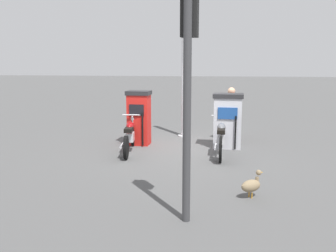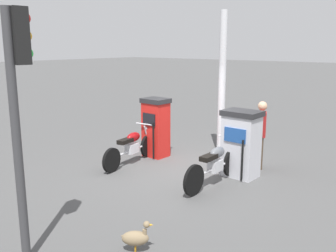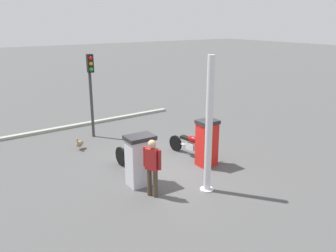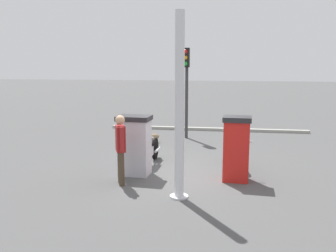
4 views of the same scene
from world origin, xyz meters
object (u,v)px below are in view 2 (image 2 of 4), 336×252
(fuel_pump_far, at_px, (241,143))
(roadside_traffic_light, at_px, (18,93))
(attendant_person, at_px, (261,130))
(canopy_support_pole, at_px, (222,87))
(motorcycle_far_pump, at_px, (215,164))
(wandering_duck, at_px, (136,237))
(fuel_pump_near, at_px, (156,127))
(motorcycle_near_pump, at_px, (131,147))

(fuel_pump_far, xyz_separation_m, roadside_traffic_light, (4.95, -0.61, 1.59))
(fuel_pump_far, bearing_deg, attendant_person, 173.43)
(roadside_traffic_light, bearing_deg, canopy_support_pole, -173.00)
(motorcycle_far_pump, relative_size, wandering_duck, 4.37)
(fuel_pump_far, xyz_separation_m, motorcycle_far_pump, (0.84, -0.17, -0.32))
(fuel_pump_far, relative_size, canopy_support_pole, 0.40)
(fuel_pump_near, xyz_separation_m, attendant_person, (-0.82, 2.66, 0.15))
(fuel_pump_near, relative_size, canopy_support_pole, 0.41)
(fuel_pump_far, bearing_deg, canopy_support_pole, -135.43)
(fuel_pump_far, relative_size, motorcycle_near_pump, 0.73)
(motorcycle_near_pump, bearing_deg, wandering_duck, 45.31)
(roadside_traffic_light, bearing_deg, attendant_person, 173.03)
(motorcycle_far_pump, xyz_separation_m, canopy_support_pole, (-2.25, -1.23, 1.40))
(fuel_pump_far, distance_m, motorcycle_near_pump, 2.78)
(fuel_pump_far, height_order, wandering_duck, fuel_pump_far)
(attendant_person, distance_m, wandering_duck, 4.78)
(wandering_duck, bearing_deg, attendant_person, -176.04)
(fuel_pump_far, relative_size, roadside_traffic_light, 0.45)
(fuel_pump_near, xyz_separation_m, fuel_pump_far, (-0.00, 2.57, -0.02))
(fuel_pump_far, relative_size, motorcycle_far_pump, 0.72)
(motorcycle_far_pump, bearing_deg, motorcycle_near_pump, -88.45)
(motorcycle_near_pump, distance_m, attendant_person, 3.25)
(fuel_pump_near, bearing_deg, attendant_person, 107.19)
(fuel_pump_far, height_order, motorcycle_far_pump, fuel_pump_far)
(roadside_traffic_light, height_order, canopy_support_pole, canopy_support_pole)
(motorcycle_near_pump, xyz_separation_m, canopy_support_pole, (-2.32, 1.21, 1.42))
(fuel_pump_far, bearing_deg, fuel_pump_near, -90.00)
(motorcycle_far_pump, xyz_separation_m, wandering_duck, (3.06, 0.59, -0.23))
(fuel_pump_far, xyz_separation_m, motorcycle_near_pump, (0.90, -2.61, -0.34))
(motorcycle_far_pump, distance_m, wandering_duck, 3.13)
(motorcycle_far_pump, distance_m, roadside_traffic_light, 4.56)
(fuel_pump_near, xyz_separation_m, canopy_support_pole, (-1.41, 1.17, 1.06))
(wandering_duck, relative_size, canopy_support_pole, 0.13)
(fuel_pump_far, height_order, roadside_traffic_light, roadside_traffic_light)
(attendant_person, bearing_deg, roadside_traffic_light, -6.97)
(motorcycle_near_pump, relative_size, motorcycle_far_pump, 0.99)
(motorcycle_far_pump, bearing_deg, fuel_pump_near, -109.19)
(motorcycle_near_pump, height_order, canopy_support_pole, canopy_support_pole)
(fuel_pump_near, height_order, attendant_person, attendant_person)
(canopy_support_pole, bearing_deg, roadside_traffic_light, 7.00)
(fuel_pump_far, height_order, attendant_person, attendant_person)
(motorcycle_far_pump, xyz_separation_m, attendant_person, (-1.66, 0.26, 0.49))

